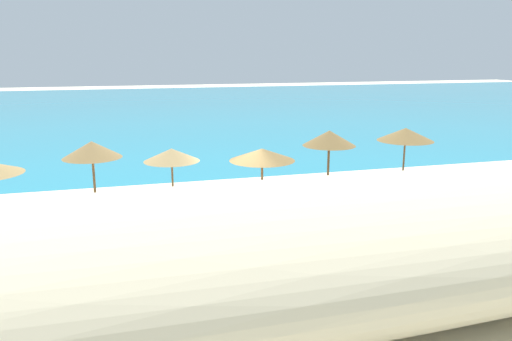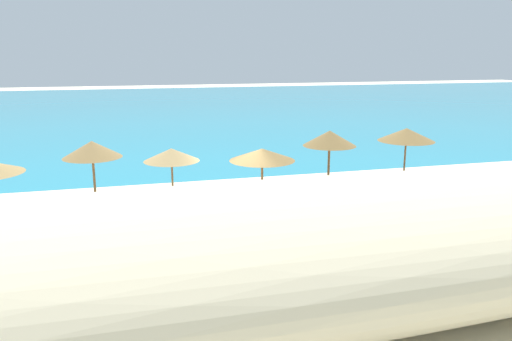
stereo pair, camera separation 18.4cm
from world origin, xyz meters
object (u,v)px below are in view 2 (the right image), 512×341
lounge_chair_0 (257,205)px  lounge_chair_1 (193,209)px  beach_umbrella_1 (92,149)px  beach_umbrella_4 (330,138)px  beach_umbrella_5 (406,135)px  cooler_box (63,250)px  beach_umbrella_2 (171,155)px  beach_ball (15,233)px  beach_umbrella_3 (262,155)px

lounge_chair_0 → lounge_chair_1: 2.41m
beach_umbrella_1 → beach_umbrella_4: beach_umbrella_4 is taller
beach_umbrella_4 → beach_umbrella_5: bearing=1.7°
cooler_box → lounge_chair_0: bearing=17.8°
beach_umbrella_4 → beach_umbrella_5: (3.64, 0.11, -0.01)m
lounge_chair_0 → beach_umbrella_4: bearing=-46.4°
lounge_chair_0 → cooler_box: 7.07m
beach_umbrella_1 → cooler_box: 4.45m
beach_umbrella_4 → lounge_chair_0: 4.42m
beach_umbrella_1 → beach_umbrella_5: beach_umbrella_1 is taller
beach_umbrella_2 → beach_umbrella_4: 6.58m
beach_umbrella_1 → beach_ball: 3.88m
beach_umbrella_5 → cooler_box: (-13.92, -3.82, -2.39)m
beach_umbrella_3 → beach_ball: size_ratio=9.60×
beach_umbrella_1 → beach_umbrella_2: bearing=-6.6°
beach_umbrella_4 → beach_umbrella_1: bearing=-179.5°
beach_umbrella_1 → cooler_box: bearing=-103.3°
beach_umbrella_2 → cooler_box: 5.40m
beach_umbrella_4 → lounge_chair_1: (-5.95, -1.41, -2.15)m
beach_umbrella_3 → beach_umbrella_1: bearing=178.1°
beach_umbrella_2 → beach_umbrella_3: (3.58, 0.12, -0.20)m
beach_umbrella_3 → beach_umbrella_5: size_ratio=0.91×
lounge_chair_0 → lounge_chair_1: bearing=106.2°
beach_umbrella_3 → lounge_chair_0: (-0.56, -1.27, -1.65)m
beach_umbrella_5 → beach_ball: (-15.64, -1.70, -2.44)m
beach_umbrella_4 → beach_umbrella_3: bearing=-174.4°
beach_umbrella_1 → beach_umbrella_2: (2.85, -0.33, -0.29)m
beach_umbrella_5 → lounge_chair_0: 7.68m
beach_umbrella_2 → beach_umbrella_5: 10.23m
beach_umbrella_3 → beach_ball: (-9.01, -1.30, -1.98)m
beach_umbrella_2 → lounge_chair_1: (0.62, -0.99, -1.87)m
beach_umbrella_2 → beach_ball: size_ratio=9.38×
beach_umbrella_2 → beach_umbrella_4: size_ratio=0.88×
beach_umbrella_1 → beach_umbrella_4: (9.41, 0.08, -0.01)m
beach_umbrella_1 → cooler_box: beach_umbrella_1 is taller
beach_umbrella_5 → lounge_chair_1: beach_umbrella_5 is taller
beach_umbrella_2 → lounge_chair_1: beach_umbrella_2 is taller
beach_umbrella_3 → beach_umbrella_4: bearing=5.6°
beach_umbrella_3 → cooler_box: bearing=-154.8°
beach_umbrella_1 → lounge_chair_1: 4.29m
beach_umbrella_1 → beach_ball: (-2.58, -1.51, -2.46)m
beach_umbrella_5 → lounge_chair_1: size_ratio=1.86×
beach_umbrella_2 → cooler_box: bearing=-138.3°
beach_umbrella_2 → beach_ball: 5.97m
beach_umbrella_1 → beach_umbrella_2: beach_umbrella_1 is taller
beach_ball → cooler_box: bearing=-51.0°
beach_umbrella_5 → cooler_box: 14.63m
beach_umbrella_1 → cooler_box: size_ratio=4.97×
beach_umbrella_3 → lounge_chair_1: (-2.96, -1.12, -1.67)m
beach_umbrella_1 → beach_umbrella_5: bearing=0.8°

